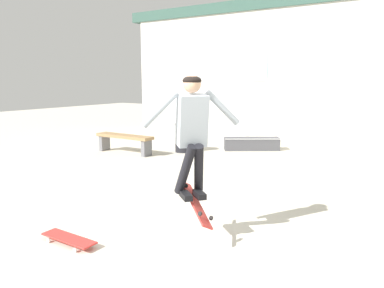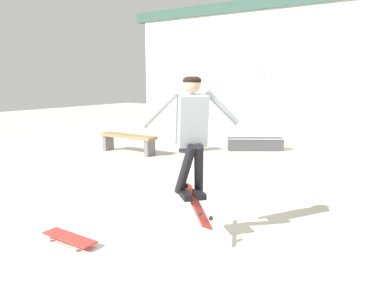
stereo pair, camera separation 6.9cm
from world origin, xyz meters
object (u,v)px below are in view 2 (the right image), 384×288
Objects in this scene: skate_ledge at (255,144)px; skateboard_flipping at (196,204)px; trash_bin at (186,137)px; park_bench at (128,140)px; skateboard_resting at (69,238)px; skater at (192,126)px.

skateboard_flipping is at bearing -105.46° from skate_ledge.
skateboard_flipping is (3.45, -4.73, 0.08)m from trash_bin.
skateboard_resting is at bearing -54.08° from park_bench.
skate_ledge is at bearing 147.61° from skater.
skater is (4.62, -3.71, 1.08)m from park_bench.
skate_ledge is 6.95m from skateboard_resting.
skate_ledge reaches higher than skateboard_resting.
park_bench is 6.02m from skater.
trash_bin is 5.90m from skater.
park_bench is 1.16× the size of skate_ledge.
skater is at bearing -144.57° from skateboard_resting.
skate_ledge is (2.69, 2.33, -0.19)m from park_bench.
skateboard_resting is at bearing -68.86° from trash_bin.
skate_ledge is 1.92× the size of trash_bin.
skater is 1.86× the size of skateboard_resting.
park_bench is at bearing -53.84° from skateboard_resting.
skater is at bearing -151.51° from skateboard_flipping.
trash_bin is at bearing -171.75° from skate_ledge.
trash_bin is at bearing 159.80° from skateboard_flipping.
park_bench reaches higher than skateboard_resting.
trash_bin is (-1.46, -1.31, 0.24)m from skate_ledge.
skateboard_resting is at bearing -112.01° from skateboard_flipping.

